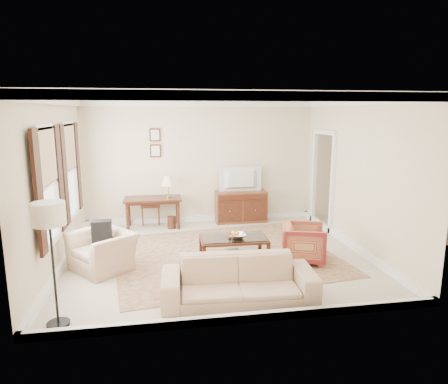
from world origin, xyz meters
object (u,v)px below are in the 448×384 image
object	(u,v)px
sideboard	(241,206)
striped_armchair	(304,241)
writing_desk	(153,203)
club_armchair	(102,245)
tv	(241,171)
coffee_table	(234,243)
sofa	(239,273)

from	to	relation	value
sideboard	striped_armchair	bearing A→B (deg)	-78.55
writing_desk	sideboard	distance (m)	2.13
striped_armchair	club_armchair	bearing A→B (deg)	103.23
club_armchair	tv	bearing A→B (deg)	91.81
coffee_table	club_armchair	distance (m)	2.25
tv	coffee_table	bearing A→B (deg)	75.32
sideboard	tv	size ratio (longest dim) A/B	1.26
writing_desk	striped_armchair	distance (m)	3.76
sofa	writing_desk	bearing A→B (deg)	110.55
sideboard	striped_armchair	size ratio (longest dim) A/B	1.63
tv	coffee_table	world-z (taller)	tv
tv	sofa	xyz separation A→B (m)	(-0.90, -4.10, -0.83)
club_armchair	striped_armchair	bearing A→B (deg)	47.36
sideboard	tv	bearing A→B (deg)	-90.00
club_armchair	sideboard	bearing A→B (deg)	92.03
coffee_table	writing_desk	bearing A→B (deg)	119.30
writing_desk	club_armchair	size ratio (longest dim) A/B	1.30
coffee_table	sofa	bearing A→B (deg)	-98.04
writing_desk	striped_armchair	bearing A→B (deg)	-44.52
coffee_table	club_armchair	size ratio (longest dim) A/B	1.18
sideboard	club_armchair	xyz separation A→B (m)	(-2.95, -2.56, 0.06)
striped_armchair	sofa	size ratio (longest dim) A/B	0.35
tv	coffee_table	distance (m)	2.88
writing_desk	sideboard	size ratio (longest dim) A/B	1.05
club_armchair	sofa	bearing A→B (deg)	13.77
striped_armchair	sofa	bearing A→B (deg)	149.26
sofa	club_armchair	bearing A→B (deg)	146.25
striped_armchair	sideboard	bearing A→B (deg)	28.41
coffee_table	striped_armchair	distance (m)	1.26
club_armchair	sofa	size ratio (longest dim) A/B	0.46
sideboard	coffee_table	xyz separation A→B (m)	(-0.70, -2.68, 0.00)
sofa	striped_armchair	bearing A→B (deg)	45.87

